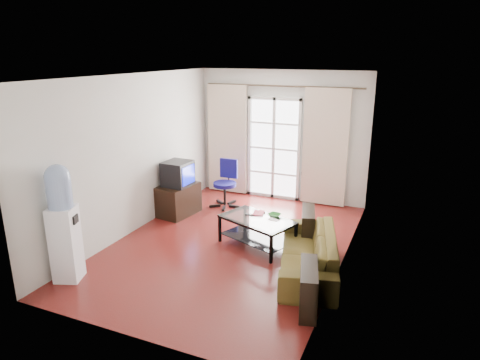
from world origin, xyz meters
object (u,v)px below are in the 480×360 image
Objects in this scene: water_cooler at (63,221)px; coffee_table at (257,228)px; task_chair at (225,193)px; tv_stand at (178,200)px; sofa at (308,252)px; crt_tv at (177,173)px.

coffee_table is at bearing 24.27° from water_cooler.
task_chair is 0.58× the size of water_cooler.
task_chair reaches higher than tv_stand.
sofa is 2.97m from task_chair.
tv_stand is at bearing 67.11° from water_cooler.
task_chair reaches higher than sofa.
crt_tv is (-2.88, 1.18, 0.54)m from sofa.
water_cooler is at bearing -102.87° from task_chair.
crt_tv reaches higher than sofa.
task_chair is at bearing -146.16° from sofa.
water_cooler is at bearing -84.11° from tv_stand.
task_chair is (-1.27, 1.50, -0.02)m from coffee_table.
sofa is 1.26× the size of water_cooler.
tv_stand reaches higher than sofa.
sofa is 2.56× the size of tv_stand.
coffee_table is at bearing -12.79° from tv_stand.
crt_tv is at bearing -127.09° from sofa.
sofa is at bearing -14.46° from tv_stand.
crt_tv is at bearing -130.34° from task_chair.
sofa is at bearing 6.79° from water_cooler.
coffee_table is (-0.96, 0.46, 0.02)m from sofa.
sofa is 1.56× the size of coffee_table.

